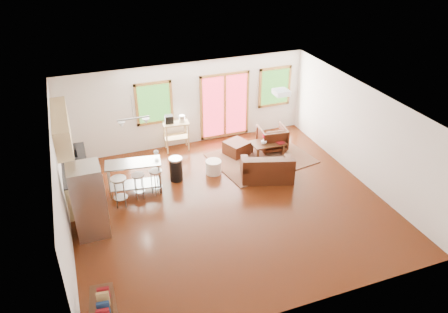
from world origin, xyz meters
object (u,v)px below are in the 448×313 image
object	(u,v)px
rug	(261,158)
refrigerator	(89,201)
island	(134,172)
loveseat	(267,170)
coffee_table	(268,144)
ottoman	(237,148)
armchair	(272,137)
kitchen_cart	(175,126)

from	to	relation	value
rug	refrigerator	size ratio (longest dim) A/B	1.58
island	loveseat	bearing A→B (deg)	-10.26
loveseat	coffee_table	world-z (taller)	loveseat
rug	ottoman	size ratio (longest dim) A/B	4.43
armchair	rug	bearing A→B (deg)	45.54
loveseat	ottoman	size ratio (longest dim) A/B	2.52
coffee_table	kitchen_cart	xyz separation A→B (m)	(-2.49, 1.23, 0.45)
armchair	kitchen_cart	bearing A→B (deg)	-12.95
armchair	kitchen_cart	distance (m)	2.95
rug	loveseat	size ratio (longest dim) A/B	1.76
island	kitchen_cart	xyz separation A→B (m)	(1.59, 1.87, 0.19)
island	kitchen_cart	world-z (taller)	kitchen_cart
armchair	island	size ratio (longest dim) A/B	0.56
coffee_table	armchair	distance (m)	0.37
rug	loveseat	xyz separation A→B (m)	(-0.32, -1.07, 0.28)
rug	refrigerator	xyz separation A→B (m)	(-4.97, -1.74, 0.85)
island	coffee_table	bearing A→B (deg)	8.82
loveseat	kitchen_cart	size ratio (longest dim) A/B	1.35
armchair	refrigerator	xyz separation A→B (m)	(-5.53, -2.20, 0.46)
ottoman	refrigerator	distance (m)	4.98
refrigerator	kitchen_cart	world-z (taller)	refrigerator
loveseat	kitchen_cart	world-z (taller)	kitchen_cart
rug	island	bearing A→B (deg)	-173.38
ottoman	island	size ratio (longest dim) A/B	0.43
coffee_table	island	size ratio (longest dim) A/B	0.69
coffee_table	armchair	size ratio (longest dim) A/B	1.22
ottoman	rug	bearing A→B (deg)	-41.15
refrigerator	kitchen_cart	size ratio (longest dim) A/B	1.50
armchair	island	distance (m)	4.44
coffee_table	refrigerator	bearing A→B (deg)	-159.81
armchair	refrigerator	world-z (taller)	refrigerator
refrigerator	kitchen_cart	distance (m)	4.21
refrigerator	island	distance (m)	1.78
armchair	coffee_table	bearing A→B (deg)	51.34
loveseat	ottoman	bearing A→B (deg)	117.50
island	ottoman	bearing A→B (deg)	16.45
loveseat	armchair	bearing A→B (deg)	78.05
coffee_table	refrigerator	size ratio (longest dim) A/B	0.57
loveseat	armchair	world-z (taller)	armchair
armchair	refrigerator	bearing A→B (deg)	28.18
refrigerator	loveseat	bearing A→B (deg)	8.21
ottoman	island	bearing A→B (deg)	-163.55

